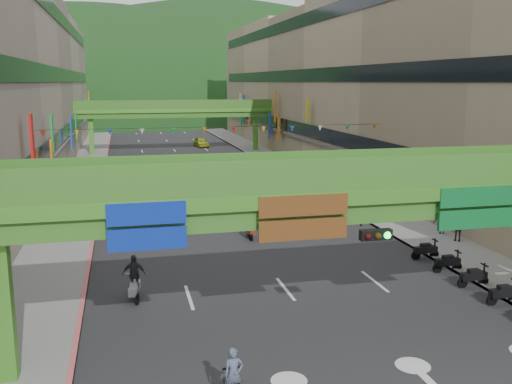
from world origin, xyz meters
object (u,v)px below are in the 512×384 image
scooter_rider_mid (270,219)px  car_silver (126,185)px  overpass_near (367,210)px  scooter_rider_near (234,382)px  car_yellow (201,142)px

scooter_rider_mid → car_silver: (-8.68, 16.62, -0.44)m
overpass_near → scooter_rider_near: 7.21m
scooter_rider_near → scooter_rider_mid: 19.38m
overpass_near → car_silver: 33.77m
scooter_rider_near → car_silver: (-2.76, 35.07, -0.22)m
overpass_near → car_yellow: size_ratio=6.73×
scooter_rider_near → scooter_rider_mid: bearing=72.2°
overpass_near → car_yellow: overpass_near is taller
car_silver → car_yellow: 35.58m
scooter_rider_near → scooter_rider_mid: (5.92, 18.45, 0.22)m
car_silver → car_yellow: bearing=81.1°
scooter_rider_mid → car_silver: scooter_rider_mid is taller
overpass_near → car_silver: overpass_near is taller
scooter_rider_near → overpass_near: bearing=26.4°
scooter_rider_near → car_yellow: bearing=82.9°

